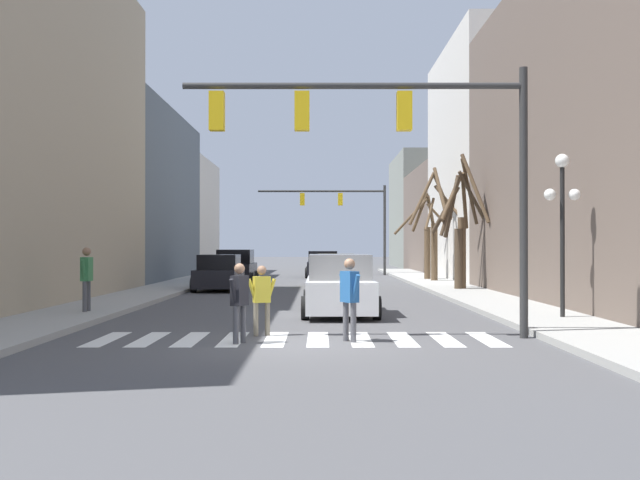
{
  "coord_description": "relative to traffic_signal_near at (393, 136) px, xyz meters",
  "views": [
    {
      "loc": [
        0.49,
        -15.01,
        1.99
      ],
      "look_at": [
        0.49,
        28.27,
        2.33
      ],
      "focal_mm": 42.0,
      "sensor_mm": 36.0,
      "label": 1
    }
  ],
  "objects": [
    {
      "name": "traffic_signal_near",
      "position": [
        0.0,
        0.0,
        0.0
      ],
      "size": [
        7.45,
        0.28,
        5.85
      ],
      "color": "#2D2D2D",
      "rests_on": "ground_plane"
    },
    {
      "name": "pedestrian_crossing_street",
      "position": [
        -8.12,
        4.86,
        -3.16
      ],
      "size": [
        0.24,
        0.77,
        1.8
      ],
      "rotation": [
        0.0,
        0.0,
        4.69
      ],
      "color": "#4C4C51",
      "rests_on": "sidewalk_left"
    },
    {
      "name": "traffic_signal_far",
      "position": [
        0.17,
        34.67,
        0.16
      ],
      "size": [
        8.71,
        0.28,
        6.11
      ],
      "color": "#2D2D2D",
      "rests_on": "ground_plane"
    },
    {
      "name": "building_row_left",
      "position": [
        -12.71,
        16.43,
        1.21
      ],
      "size": [
        6.0,
        51.46,
        12.9
      ],
      "color": "tan",
      "rests_on": "ground_plane"
    },
    {
      "name": "car_parked_right_far",
      "position": [
        -1.0,
        5.47,
        -3.56
      ],
      "size": [
        2.14,
        4.88,
        1.74
      ],
      "rotation": [
        0.0,
        0.0,
        1.57
      ],
      "color": "white",
      "rests_on": "ground_plane"
    },
    {
      "name": "pedestrian_waiting_at_curb",
      "position": [
        -2.86,
        0.41,
        -3.45
      ],
      "size": [
        0.65,
        0.32,
        1.55
      ],
      "rotation": [
        0.0,
        0.0,
        0.37
      ],
      "color": "#7A705B",
      "rests_on": "ground_plane"
    },
    {
      "name": "street_tree_left_near",
      "position": [
        4.36,
        16.2,
        -1.85
      ],
      "size": [
        2.8,
        2.01,
        5.1
      ],
      "color": "#473828",
      "rests_on": "sidewalk_right"
    },
    {
      "name": "street_tree_right_mid",
      "position": [
        4.39,
        25.57,
        -1.91
      ],
      "size": [
        3.38,
        1.4,
        4.81
      ],
      "color": "brown",
      "rests_on": "sidewalk_right"
    },
    {
      "name": "building_row_right",
      "position": [
        8.59,
        25.1,
        1.37
      ],
      "size": [
        6.0,
        68.55,
        13.37
      ],
      "color": "#66564C",
      "rests_on": "ground_plane"
    },
    {
      "name": "street_tree_right_near",
      "position": [
        4.64,
        23.51,
        -1.29
      ],
      "size": [
        3.23,
        2.54,
        6.04
      ],
      "color": "brown",
      "rests_on": "sidewalk_right"
    },
    {
      "name": "street_tree_right_far",
      "position": [
        4.67,
        16.17,
        -1.41
      ],
      "size": [
        2.19,
        2.49,
        5.84
      ],
      "color": "brown",
      "rests_on": "sidewalk_right"
    },
    {
      "name": "car_parked_right_near",
      "position": [
        -0.78,
        20.07,
        -3.62
      ],
      "size": [
        2.2,
        4.14,
        1.6
      ],
      "rotation": [
        0.0,
        0.0,
        1.57
      ],
      "color": "#A38423",
      "rests_on": "ground_plane"
    },
    {
      "name": "car_driving_away_lane",
      "position": [
        -1.39,
        31.13,
        -3.6
      ],
      "size": [
        2.18,
        4.59,
        1.66
      ],
      "rotation": [
        0.0,
        0.0,
        1.57
      ],
      "color": "black",
      "rests_on": "ground_plane"
    },
    {
      "name": "street_lamp_right_corner",
      "position": [
        4.72,
        3.23,
        -1.23
      ],
      "size": [
        0.95,
        0.36,
        4.22
      ],
      "color": "black",
      "rests_on": "sidewalk_right"
    },
    {
      "name": "ground_plane",
      "position": [
        -2.06,
        -1.11,
        -4.37
      ],
      "size": [
        240.0,
        240.0,
        0.0
      ],
      "primitive_type": "plane",
      "color": "#4C4C4F"
    },
    {
      "name": "pedestrian_on_left_sidewalk",
      "position": [
        -3.21,
        -0.9,
        -3.41
      ],
      "size": [
        0.38,
        0.67,
        1.63
      ],
      "rotation": [
        0.0,
        0.0,
        1.12
      ],
      "color": "#4C4C51",
      "rests_on": "ground_plane"
    },
    {
      "name": "crosswalk_stripes",
      "position": [
        -2.06,
        -0.21,
        -4.37
      ],
      "size": [
        8.55,
        2.6,
        0.01
      ],
      "color": "white",
      "rests_on": "ground_plane"
    },
    {
      "name": "car_at_intersection",
      "position": [
        -6.04,
        17.07,
        -3.62
      ],
      "size": [
        2.08,
        4.15,
        1.6
      ],
      "rotation": [
        0.0,
        0.0,
        1.57
      ],
      "color": "black",
      "rests_on": "ground_plane"
    },
    {
      "name": "sidewalk_right",
      "position": [
        4.33,
        -1.11,
        -4.3
      ],
      "size": [
        2.51,
        90.0,
        0.15
      ],
      "color": "#9E9E99",
      "rests_on": "ground_plane"
    },
    {
      "name": "pedestrian_near_right_corner",
      "position": [
        -0.95,
        -0.61,
        -3.35
      ],
      "size": [
        0.45,
        0.69,
        1.73
      ],
      "rotation": [
        0.0,
        0.0,
        5.23
      ],
      "color": "#4C4C51",
      "rests_on": "ground_plane"
    },
    {
      "name": "car_parked_left_near",
      "position": [
        -6.01,
        23.25,
        -3.54
      ],
      "size": [
        2.14,
        4.68,
        1.79
      ],
      "rotation": [
        0.0,
        0.0,
        1.57
      ],
      "color": "black",
      "rests_on": "ground_plane"
    }
  ]
}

